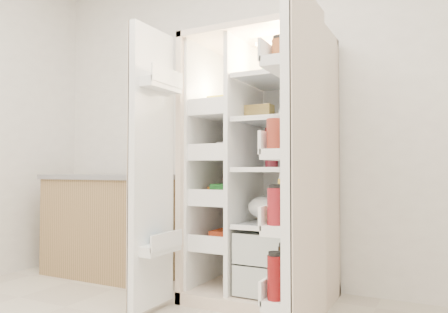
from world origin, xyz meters
The scene contains 5 objects.
wall_back centered at (0.00, 2.00, 1.35)m, with size 4.00×0.02×2.70m, color white.
refrigerator centered at (0.19, 1.65, 0.74)m, with size 0.92×0.70×1.80m.
freezer_door centered at (-0.33, 1.05, 0.89)m, with size 0.15×0.40×1.72m.
fridge_door centered at (0.65, 0.96, 0.87)m, with size 0.17×0.58×1.72m.
kitchen_counter centered at (-1.18, 1.68, 0.42)m, with size 1.15×0.61×0.84m.
Camera 1 is at (1.27, -1.08, 0.88)m, focal length 34.00 mm.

